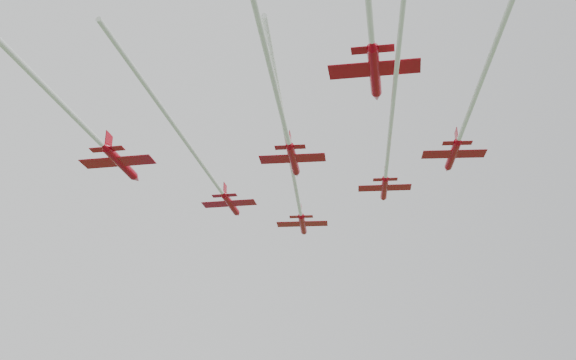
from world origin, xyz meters
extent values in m
cylinder|color=#BE0416|center=(9.07, 27.62, 53.37)|extent=(3.49, 8.23, 1.07)
cone|color=#BE0416|center=(10.56, 32.41, 53.37)|extent=(1.55, 1.99, 1.07)
cone|color=#BE0416|center=(7.66, 23.11, 53.37)|extent=(1.28, 1.41, 0.97)
ellipsoid|color=black|center=(9.65, 29.48, 53.76)|extent=(0.67, 1.01, 0.31)
cube|color=#BE0416|center=(8.84, 26.88, 53.12)|extent=(8.94, 4.97, 0.10)
cube|color=#BE0416|center=(7.94, 23.99, 53.37)|extent=(4.07, 2.28, 0.08)
cube|color=#BE0416|center=(8.00, 24.18, 54.44)|extent=(0.61, 1.70, 1.95)
cylinder|color=silver|center=(-0.74, -3.85, 53.32)|extent=(17.04, 53.07, 0.58)
cylinder|color=#BE0416|center=(-5.26, 14.81, 51.24)|extent=(3.89, 7.48, 0.99)
cone|color=#BE0416|center=(-3.46, 19.11, 51.24)|extent=(1.55, 1.89, 0.99)
cone|color=#BE0416|center=(-6.95, 10.76, 51.24)|extent=(1.25, 1.35, 0.90)
ellipsoid|color=black|center=(-4.56, 16.48, 51.60)|extent=(0.68, 0.94, 0.29)
cube|color=#BE0416|center=(-5.54, 14.14, 51.01)|extent=(8.25, 5.24, 0.09)
cube|color=#BE0416|center=(-6.62, 11.56, 51.24)|extent=(3.76, 2.40, 0.07)
cube|color=#BE0416|center=(-6.55, 11.72, 52.23)|extent=(0.71, 1.54, 1.81)
cylinder|color=silver|center=(-15.49, -9.62, 51.19)|extent=(17.19, 40.05, 0.54)
cylinder|color=#BE0416|center=(16.92, 8.50, 53.27)|extent=(3.22, 7.45, 0.97)
cone|color=#BE0416|center=(18.31, 12.84, 53.27)|extent=(1.41, 1.81, 0.97)
cone|color=#BE0416|center=(15.61, 4.42, 53.27)|extent=(1.17, 1.28, 0.88)
ellipsoid|color=black|center=(17.46, 10.18, 53.63)|extent=(0.61, 0.91, 0.28)
cube|color=#BE0416|center=(16.71, 7.83, 53.05)|extent=(8.11, 4.57, 0.09)
cube|color=#BE0416|center=(15.87, 5.22, 53.27)|extent=(3.69, 2.09, 0.07)
cube|color=#BE0416|center=(15.92, 5.39, 54.25)|extent=(0.57, 1.54, 1.77)
cylinder|color=silver|center=(7.01, -22.41, 53.23)|extent=(17.42, 52.88, 0.53)
cylinder|color=#BE0416|center=(-21.60, 5.50, 52.43)|extent=(4.87, 9.20, 1.23)
cone|color=#BE0416|center=(-19.34, 10.79, 52.43)|extent=(1.92, 2.33, 1.23)
cone|color=#BE0416|center=(-23.73, 0.53, 52.43)|extent=(1.55, 1.67, 1.12)
ellipsoid|color=black|center=(-20.72, 7.56, 52.88)|extent=(0.85, 1.16, 0.36)
cube|color=#BE0416|center=(-21.95, 4.68, 52.16)|extent=(10.17, 6.54, 0.11)
cube|color=#BE0416|center=(-23.32, 1.50, 52.43)|extent=(4.63, 2.99, 0.09)
cube|color=#BE0416|center=(-23.23, 1.71, 53.66)|extent=(0.89, 1.89, 2.23)
cylinder|color=silver|center=(-33.24, -21.64, 52.38)|extent=(19.15, 43.48, 0.67)
cylinder|color=#BE0416|center=(0.67, -1.01, 52.29)|extent=(3.73, 8.23, 1.08)
cone|color=#BE0416|center=(2.31, 3.76, 52.29)|extent=(1.59, 2.02, 1.08)
cone|color=#BE0416|center=(-0.87, -5.51, 52.29)|extent=(1.31, 1.43, 0.98)
ellipsoid|color=black|center=(1.31, 0.84, 52.68)|extent=(0.69, 1.01, 0.31)
cube|color=#BE0416|center=(0.42, -1.76, 52.04)|extent=(8.99, 5.21, 0.10)
cube|color=#BE0416|center=(-0.57, -4.63, 52.29)|extent=(4.09, 2.39, 0.08)
cube|color=#BE0416|center=(-0.50, -4.45, 53.36)|extent=(0.67, 1.70, 1.96)
cylinder|color=silver|center=(-8.77, -28.53, 52.24)|extent=(16.01, 45.21, 0.59)
cylinder|color=#BE0416|center=(19.34, -9.65, 51.01)|extent=(3.04, 7.57, 0.98)
cone|color=#BE0416|center=(20.60, -5.23, 51.01)|extent=(1.39, 1.82, 0.98)
cone|color=#BE0416|center=(18.14, -13.82, 51.01)|extent=(1.15, 1.28, 0.89)
ellipsoid|color=black|center=(19.83, -7.93, 51.36)|extent=(0.59, 0.92, 0.29)
cube|color=#BE0416|center=(19.14, -10.34, 50.78)|extent=(8.20, 4.40, 0.09)
cube|color=#BE0416|center=(18.38, -13.00, 51.01)|extent=(3.73, 2.01, 0.07)
cube|color=#BE0416|center=(18.43, -12.83, 51.99)|extent=(0.53, 1.57, 1.79)
cylinder|color=silver|center=(11.64, -36.51, 50.96)|extent=(13.24, 44.58, 0.54)
cylinder|color=#BE0416|center=(4.75, -22.12, 53.97)|extent=(4.62, 9.21, 1.22)
cone|color=#BE0416|center=(6.86, -16.81, 53.97)|extent=(1.87, 2.31, 1.22)
cone|color=#BE0416|center=(2.76, -27.11, 53.97)|extent=(1.52, 1.65, 1.11)
ellipsoid|color=black|center=(5.57, -20.06, 54.41)|extent=(0.82, 1.15, 0.35)
cube|color=#BE0416|center=(4.42, -22.94, 53.69)|extent=(10.13, 6.29, 0.11)
cube|color=#BE0416|center=(3.15, -26.13, 53.97)|extent=(4.61, 2.88, 0.09)
cube|color=#BE0416|center=(3.24, -25.93, 55.19)|extent=(0.84, 1.90, 2.22)
camera|label=1|loc=(-19.36, -85.80, 13.65)|focal=45.00mm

